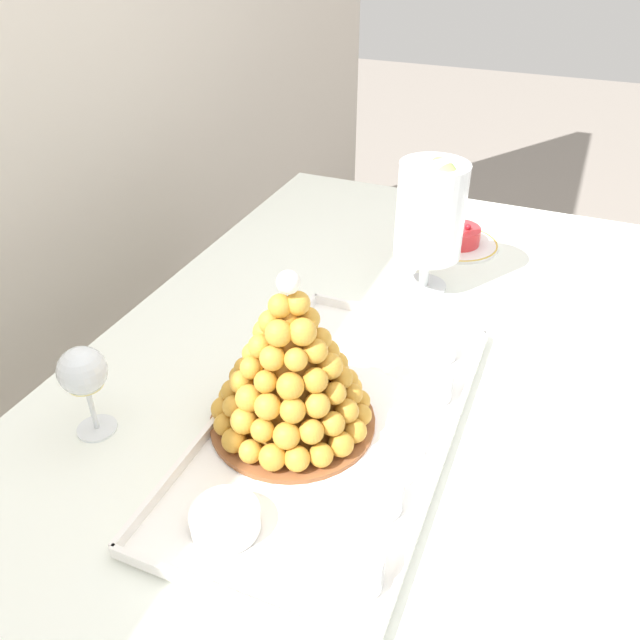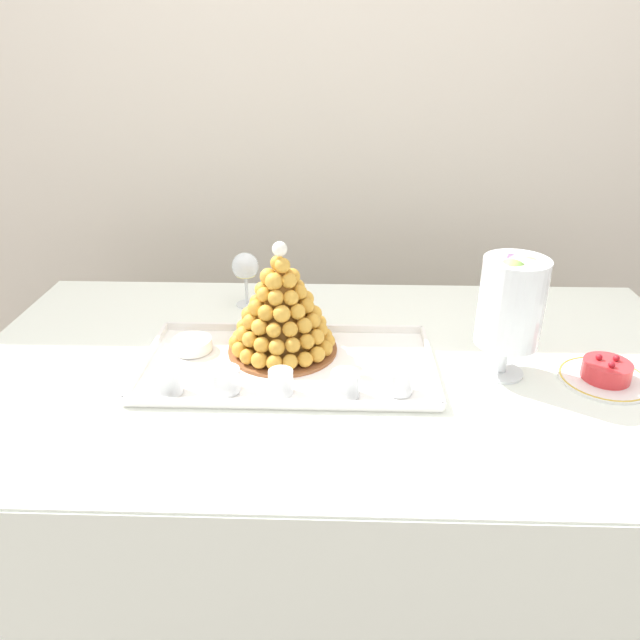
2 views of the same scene
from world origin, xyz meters
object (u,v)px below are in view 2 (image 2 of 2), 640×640
object	(u,v)px
fruit_tart_plate	(606,374)
dessert_cup_mid_left	(226,381)
dessert_cup_right	(399,380)
wine_glass	(245,268)
serving_tray	(288,365)
dessert_cup_mid_right	(345,385)
macaron_goblet	(511,303)
creme_brulee_ramekin	(192,344)
croquembouche	(281,311)
dessert_cup_left	(167,382)
dessert_cup_centre	(281,383)

from	to	relation	value
fruit_tart_plate	dessert_cup_mid_left	bearing A→B (deg)	-174.60
dessert_cup_right	wine_glass	bearing A→B (deg)	130.56
serving_tray	dessert_cup_mid_right	xyz separation A→B (m)	(0.13, -0.12, 0.03)
macaron_goblet	fruit_tart_plate	xyz separation A→B (m)	(0.21, -0.02, -0.15)
serving_tray	fruit_tart_plate	size ratio (longest dim) A/B	3.37
creme_brulee_ramekin	dessert_cup_mid_right	bearing A→B (deg)	-26.88
dessert_cup_right	wine_glass	size ratio (longest dim) A/B	0.40
serving_tray	dessert_cup_mid_right	world-z (taller)	dessert_cup_mid_right
dessert_cup_mid_left	dessert_cup_right	distance (m)	0.35
croquembouche	dessert_cup_left	xyz separation A→B (m)	(-0.22, -0.18, -0.08)
serving_tray	dessert_cup_right	world-z (taller)	dessert_cup_right
dessert_cup_left	wine_glass	distance (m)	0.47
fruit_tart_plate	wine_glass	size ratio (longest dim) A/B	1.27
serving_tray	dessert_cup_left	xyz separation A→B (m)	(-0.24, -0.12, 0.03)
macaron_goblet	fruit_tart_plate	distance (m)	0.26
fruit_tart_plate	wine_glass	distance (m)	0.90
dessert_cup_left	dessert_cup_centre	distance (m)	0.23
dessert_cup_mid_right	fruit_tart_plate	size ratio (longest dim) A/B	0.31
dessert_cup_mid_left	wine_glass	distance (m)	0.45
dessert_cup_left	creme_brulee_ramekin	distance (m)	0.18
wine_glass	fruit_tart_plate	bearing A→B (deg)	-24.22
macaron_goblet	dessert_cup_left	bearing A→B (deg)	-171.12
croquembouche	dessert_cup_centre	size ratio (longest dim) A/B	5.17
dessert_cup_left	wine_glass	xyz separation A→B (m)	(0.10, 0.45, 0.07)
creme_brulee_ramekin	wine_glass	world-z (taller)	wine_glass
dessert_cup_left	fruit_tart_plate	size ratio (longest dim) A/B	0.32
dessert_cup_mid_left	creme_brulee_ramekin	distance (m)	0.20
dessert_cup_left	serving_tray	bearing A→B (deg)	27.20
serving_tray	dessert_cup_left	distance (m)	0.27
croquembouche	creme_brulee_ramekin	bearing A→B (deg)	-179.33
croquembouche	fruit_tart_plate	world-z (taller)	croquembouche
serving_tray	dessert_cup_right	xyz separation A→B (m)	(0.23, -0.10, 0.03)
dessert_cup_centre	creme_brulee_ramekin	bearing A→B (deg)	141.60
dessert_cup_centre	wine_glass	size ratio (longest dim) A/B	0.34
serving_tray	wine_glass	xyz separation A→B (m)	(-0.14, 0.33, 0.10)
serving_tray	fruit_tart_plate	world-z (taller)	fruit_tart_plate
croquembouche	dessert_cup_left	bearing A→B (deg)	-139.86
dessert_cup_centre	creme_brulee_ramekin	xyz separation A→B (m)	(-0.22, 0.18, -0.01)
dessert_cup_mid_left	wine_glass	xyz separation A→B (m)	(-0.02, 0.44, 0.08)
dessert_cup_left	macaron_goblet	distance (m)	0.72
dessert_cup_mid_left	dessert_cup_centre	distance (m)	0.11
dessert_cup_mid_left	croquembouche	bearing A→B (deg)	59.67
dessert_cup_mid_right	macaron_goblet	size ratio (longest dim) A/B	0.21
dessert_cup_mid_right	wine_glass	bearing A→B (deg)	120.30
dessert_cup_left	macaron_goblet	size ratio (longest dim) A/B	0.22
macaron_goblet	serving_tray	bearing A→B (deg)	178.58
dessert_cup_mid_right	wine_glass	distance (m)	0.53
dessert_cup_mid_right	dessert_cup_right	size ratio (longest dim) A/B	0.99
dessert_cup_right	fruit_tart_plate	distance (m)	0.45
serving_tray	dessert_cup_centre	xyz separation A→B (m)	(-0.01, -0.12, 0.03)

